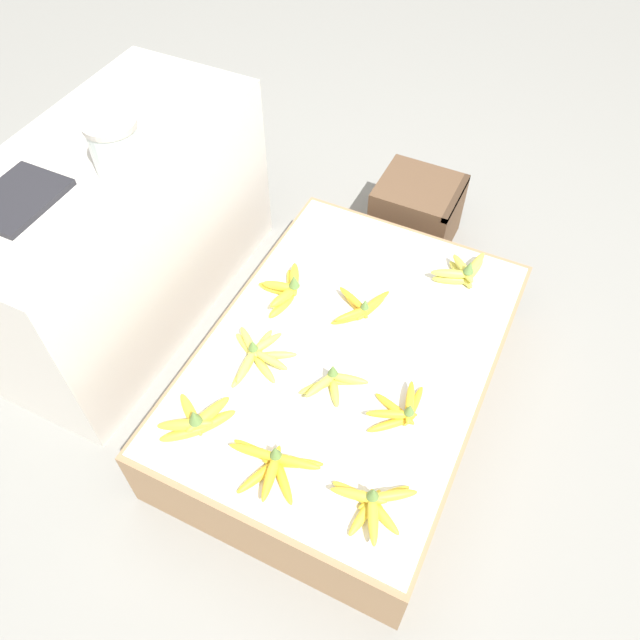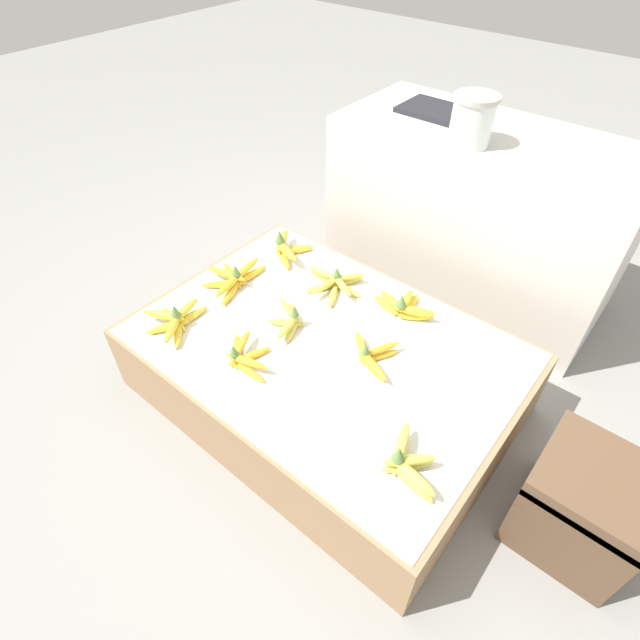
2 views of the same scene
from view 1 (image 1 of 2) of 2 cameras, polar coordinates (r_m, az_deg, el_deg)
The scene contains 16 objects.
ground_plane at distance 2.14m, azimuth 2.34°, elevation -7.13°, with size 10.00×10.00×0.00m, color gray.
display_platform at distance 2.03m, azimuth 2.46°, elevation -5.11°, with size 1.21×0.85×0.27m.
back_vendor_table at distance 2.26m, azimuth -17.90°, elevation 7.43°, with size 1.14×0.53×0.69m.
wooden_crate at distance 2.57m, azimuth 8.81°, elevation 9.69°, with size 0.29×0.31×0.28m.
banana_bunch_front_left at distance 1.65m, azimuth 4.82°, elevation -16.33°, with size 0.21×0.22×0.10m.
banana_bunch_front_midleft at distance 1.79m, azimuth 7.41°, elevation -8.23°, with size 0.21×0.14×0.09m.
banana_bunch_front_right at distance 2.14m, azimuth 12.96°, elevation 4.33°, with size 0.18×0.16×0.10m.
banana_bunch_middle_left at distance 1.70m, azimuth -4.24°, elevation -13.00°, with size 0.19×0.26×0.10m.
banana_bunch_middle_midleft at distance 1.82m, azimuth 1.19°, elevation -5.74°, with size 0.15×0.18×0.09m.
banana_bunch_middle_midright at distance 1.99m, azimuth 3.71°, elevation 1.16°, with size 0.20×0.17×0.08m.
banana_bunch_back_left at distance 1.78m, azimuth -11.24°, elevation -9.08°, with size 0.20×0.19×0.11m.
banana_bunch_back_midleft at distance 1.89m, azimuth -5.71°, elevation -3.17°, with size 0.24×0.22×0.09m.
banana_bunch_back_midright at distance 2.03m, azimuth -3.18°, elevation 2.88°, with size 0.23×0.15×0.11m.
glass_jar at distance 1.90m, azimuth -18.16°, elevation 14.83°, with size 0.15×0.15×0.17m.
foam_tray_white at distance 2.33m, azimuth -16.28°, elevation 20.33°, with size 0.24×0.15×0.02m.
foam_tray_dark at distance 1.94m, azimuth -25.95°, elevation 9.95°, with size 0.26×0.20×0.02m.
Camera 1 is at (-1.05, -0.41, 1.82)m, focal length 35.00 mm.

